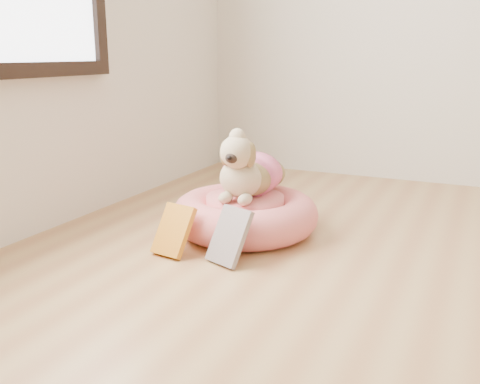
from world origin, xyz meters
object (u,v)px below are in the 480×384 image
at_px(dog, 248,160).
at_px(book_white, 229,236).
at_px(pet_bed, 245,215).
at_px(book_yellow, 174,230).

bearing_deg(dog, book_white, -79.77).
distance_m(pet_bed, book_yellow, 0.37).
distance_m(pet_bed, dog, 0.23).
height_order(pet_bed, book_yellow, book_yellow).
bearing_deg(pet_bed, book_white, -74.96).
bearing_deg(book_yellow, pet_bed, 77.63).
bearing_deg(pet_bed, book_yellow, -111.79).
xyz_separation_m(pet_bed, dog, (0.01, 0.01, 0.23)).
bearing_deg(book_white, pet_bed, 125.25).
relative_size(dog, book_white, 1.93).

